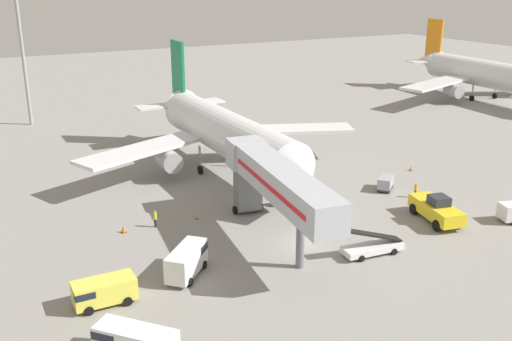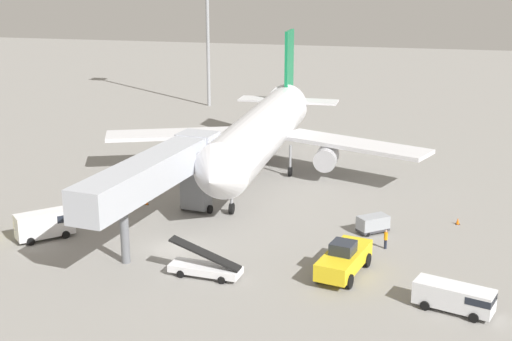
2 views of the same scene
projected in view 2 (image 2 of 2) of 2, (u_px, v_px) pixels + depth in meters
The scene contains 13 objects.
ground_plane at pixel (173, 248), 59.62m from camera, with size 300.00×300.00×0.00m, color gray.
airplane_at_gate at pixel (262, 131), 78.26m from camera, with size 37.24×38.98×14.76m.
jet_bridge at pixel (160, 173), 60.54m from camera, with size 6.07×20.68×7.65m.
pushback_tug at pixel (344, 259), 54.32m from camera, with size 3.89×7.04×2.77m.
belt_loader_truck at pixel (205, 267), 54.18m from camera, with size 5.74×2.38×2.84m.
service_van_near_center at pixel (46, 223), 61.47m from camera, with size 4.74×4.71×2.39m.
service_van_far_right at pixel (456, 297), 48.63m from camera, with size 5.69×3.45×1.87m.
baggage_cart_mid_left at pixel (373, 223), 62.86m from camera, with size 3.01×2.83×1.55m.
ground_crew_worker_foreground at pixel (107, 192), 71.10m from camera, with size 0.44×0.44×1.70m.
ground_crew_worker_midground at pixel (386, 239), 59.31m from camera, with size 0.38×0.38×1.67m.
safety_cone_alpha at pixel (147, 202), 70.23m from camera, with size 0.33×0.33×0.51m.
safety_cone_bravo at pixel (80, 194), 72.17m from camera, with size 0.50×0.50×0.77m.
safety_cone_charlie at pixel (458, 221), 64.98m from camera, with size 0.39×0.39×0.60m.
Camera 2 is at (19.39, -52.28, 23.17)m, focal length 49.88 mm.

